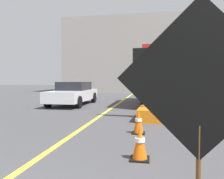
{
  "coord_description": "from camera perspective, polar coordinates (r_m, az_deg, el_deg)",
  "views": [
    {
      "loc": [
        2.15,
        -0.8,
        1.5
      ],
      "look_at": [
        1.04,
        5.39,
        1.23
      ],
      "focal_mm": 36.72,
      "sensor_mm": 36.0,
      "label": 1
    }
  ],
  "objects": [
    {
      "name": "pickup_car",
      "position": [
        13.97,
        -9.58,
        -0.91
      ],
      "size": [
        1.96,
        4.78,
        1.38
      ],
      "color": "silver",
      "rests_on": "ground"
    },
    {
      "name": "traffic_cone_mid_lane",
      "position": [
        6.5,
        6.61,
        -7.99
      ],
      "size": [
        0.36,
        0.36,
        0.67
      ],
      "color": "black",
      "rests_on": "ground"
    },
    {
      "name": "roadwork_sign",
      "position": [
        2.4,
        21.05,
        1.55
      ],
      "size": [
        1.63,
        0.08,
        2.33
      ],
      "color": "#593819",
      "rests_on": "ground"
    },
    {
      "name": "highway_guide_sign",
      "position": [
        22.31,
        16.95,
        7.26
      ],
      "size": [
        2.79,
        0.25,
        5.0
      ],
      "color": "gray",
      "rests_on": "ground"
    },
    {
      "name": "traffic_cone_near_sign",
      "position": [
        4.43,
        6.95,
        -12.97
      ],
      "size": [
        0.36,
        0.36,
        0.66
      ],
      "color": "black",
      "rests_on": "ground"
    },
    {
      "name": "arrow_board_trailer",
      "position": [
        8.79,
        10.34,
        -4.28
      ],
      "size": [
        1.6,
        1.85,
        2.7
      ],
      "color": "orange",
      "rests_on": "ground"
    },
    {
      "name": "box_truck",
      "position": [
        14.31,
        12.59,
        3.4
      ],
      "size": [
        2.61,
        6.83,
        3.22
      ],
      "color": "black",
      "rests_on": "ground"
    },
    {
      "name": "far_building_block",
      "position": [
        29.45,
        7.72,
        7.81
      ],
      "size": [
        18.0,
        9.24,
        8.55
      ],
      "primitive_type": "cube",
      "color": "gray",
      "rests_on": "ground"
    },
    {
      "name": "lane_center_stripe",
      "position": [
        7.28,
        -7.35,
        -9.46
      ],
      "size": [
        0.14,
        36.0,
        0.01
      ],
      "primitive_type": "cube",
      "color": "yellow",
      "rests_on": "ground"
    }
  ]
}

